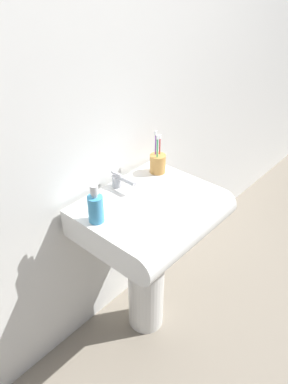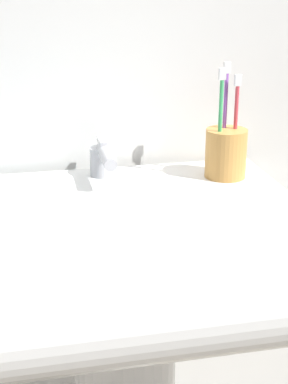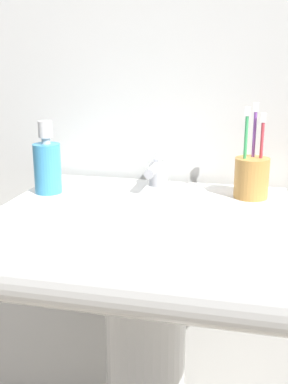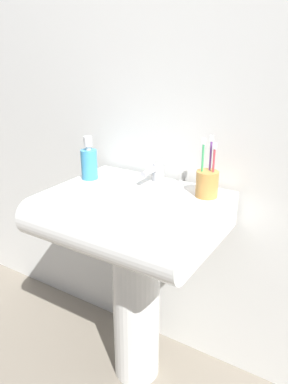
# 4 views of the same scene
# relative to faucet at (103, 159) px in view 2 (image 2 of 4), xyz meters

# --- Properties ---
(sink_basin) EXTENTS (0.59, 0.49, 0.13)m
(sink_basin) POSITION_rel_faucet_xyz_m (0.01, -0.20, -0.10)
(sink_basin) COLOR white
(sink_basin) RESTS_ON sink_pedestal
(faucet) EXTENTS (0.05, 0.14, 0.07)m
(faucet) POSITION_rel_faucet_xyz_m (0.00, 0.00, 0.00)
(faucet) COLOR #B7B7BC
(faucet) RESTS_ON sink_basin
(toothbrush_cup) EXTENTS (0.08, 0.08, 0.21)m
(toothbrush_cup) POSITION_rel_faucet_xyz_m (0.22, -0.04, 0.01)
(toothbrush_cup) COLOR #D19347
(toothbrush_cup) RESTS_ON sink_basin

